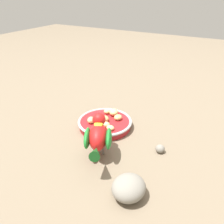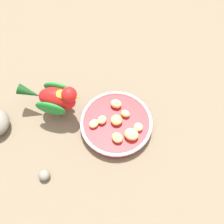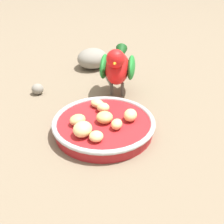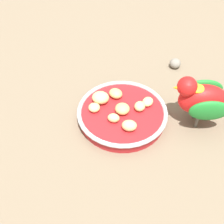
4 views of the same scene
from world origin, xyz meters
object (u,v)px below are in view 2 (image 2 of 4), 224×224
(apple_piece_1, at_px, (116,104))
(apple_piece_4, at_px, (94,124))
(apple_piece_5, at_px, (117,138))
(apple_piece_2, at_px, (125,114))
(apple_piece_0, at_px, (117,120))
(apple_piece_6, at_px, (138,127))
(feeding_bowl, at_px, (116,124))
(pebble_0, at_px, (44,175))
(apple_piece_7, at_px, (130,135))
(parrot, at_px, (56,98))
(apple_piece_3, at_px, (102,120))

(apple_piece_1, distance_m, apple_piece_4, 0.09)
(apple_piece_5, bearing_deg, apple_piece_2, 23.16)
(apple_piece_0, relative_size, apple_piece_2, 1.26)
(apple_piece_2, height_order, apple_piece_6, apple_piece_2)
(apple_piece_4, bearing_deg, feeding_bowl, -41.44)
(apple_piece_4, distance_m, pebble_0, 0.19)
(apple_piece_2, height_order, apple_piece_5, same)
(apple_piece_0, height_order, apple_piece_6, apple_piece_0)
(apple_piece_7, xyz_separation_m, parrot, (-0.06, 0.22, 0.04))
(feeding_bowl, xyz_separation_m, apple_piece_2, (0.03, -0.00, 0.02))
(apple_piece_0, bearing_deg, feeding_bowl, -161.18)
(apple_piece_4, relative_size, parrot, 0.16)
(apple_piece_0, relative_size, apple_piece_3, 1.22)
(parrot, distance_m, pebble_0, 0.21)
(parrot, bearing_deg, apple_piece_1, 14.90)
(apple_piece_2, xyz_separation_m, pebble_0, (-0.27, 0.05, -0.02))
(apple_piece_3, xyz_separation_m, apple_piece_7, (0.01, -0.09, 0.00))
(apple_piece_4, height_order, apple_piece_5, apple_piece_5)
(apple_piece_4, height_order, apple_piece_7, apple_piece_7)
(feeding_bowl, distance_m, apple_piece_1, 0.06)
(apple_piece_0, height_order, apple_piece_1, apple_piece_1)
(apple_piece_2, distance_m, apple_piece_6, 0.05)
(feeding_bowl, relative_size, parrot, 1.18)
(parrot, bearing_deg, apple_piece_7, -11.39)
(apple_piece_3, relative_size, parrot, 0.16)
(apple_piece_7, bearing_deg, apple_piece_1, 62.02)
(apple_piece_3, bearing_deg, apple_piece_2, -32.25)
(apple_piece_0, xyz_separation_m, apple_piece_6, (0.02, -0.06, -0.00))
(apple_piece_2, bearing_deg, apple_piece_7, -129.27)
(apple_piece_0, height_order, apple_piece_2, apple_piece_0)
(feeding_bowl, bearing_deg, apple_piece_6, -66.66)
(apple_piece_6, xyz_separation_m, parrot, (-0.10, 0.22, 0.04))
(feeding_bowl, distance_m, parrot, 0.18)
(apple_piece_1, distance_m, pebble_0, 0.28)
(apple_piece_3, distance_m, parrot, 0.14)
(apple_piece_3, xyz_separation_m, apple_piece_4, (-0.02, 0.01, -0.00))
(feeding_bowl, xyz_separation_m, apple_piece_0, (0.00, 0.00, 0.02))
(apple_piece_4, relative_size, pebble_0, 0.97)
(apple_piece_3, bearing_deg, apple_piece_6, -61.31)
(apple_piece_0, distance_m, apple_piece_4, 0.06)
(pebble_0, bearing_deg, feeding_bowl, -10.88)
(apple_piece_0, bearing_deg, apple_piece_2, -9.69)
(apple_piece_3, distance_m, apple_piece_4, 0.03)
(apple_piece_5, height_order, parrot, parrot)
(feeding_bowl, height_order, apple_piece_5, apple_piece_5)
(apple_piece_5, height_order, apple_piece_6, apple_piece_5)
(apple_piece_0, relative_size, apple_piece_7, 0.84)
(parrot, bearing_deg, apple_piece_4, -15.43)
(apple_piece_2, xyz_separation_m, apple_piece_3, (-0.06, 0.04, 0.00))
(parrot, xyz_separation_m, pebble_0, (-0.16, -0.11, -0.06))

